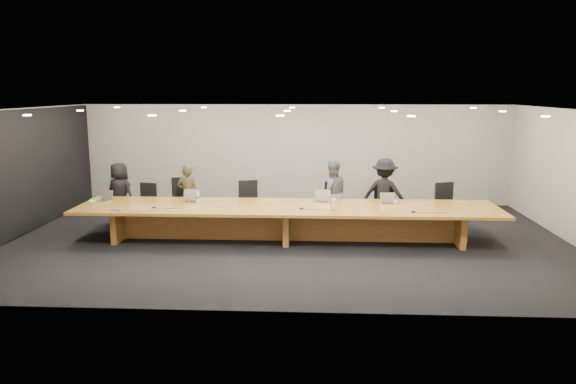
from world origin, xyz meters
name	(u,v)px	position (x,y,z in m)	size (l,w,h in m)	color
ground	(287,240)	(0.00, 0.00, 0.00)	(12.00, 12.00, 0.00)	black
back_wall	(295,155)	(0.00, 4.00, 1.40)	(12.00, 0.02, 2.80)	silver
left_wall_panel	(15,175)	(-5.94, 0.00, 1.37)	(0.08, 7.84, 2.74)	black
conference_table	(287,216)	(0.00, 0.00, 0.52)	(9.00, 1.80, 0.75)	brown
chair_far_left	(144,204)	(-3.48, 1.16, 0.51)	(0.52, 0.52, 1.02)	black
chair_left	(182,202)	(-2.56, 1.17, 0.58)	(0.59, 0.59, 1.16)	black
chair_mid_left	(250,203)	(-0.95, 1.21, 0.55)	(0.56, 0.56, 1.10)	black
chair_mid_right	(332,204)	(0.99, 1.32, 0.53)	(0.54, 0.54, 1.05)	black
chair_right	(382,205)	(2.14, 1.17, 0.54)	(0.55, 0.55, 1.09)	black
chair_far_right	(449,206)	(3.68, 1.16, 0.55)	(0.56, 0.56, 1.10)	black
person_a	(120,194)	(-4.09, 1.24, 0.75)	(0.73, 0.48, 1.50)	black
person_b	(188,195)	(-2.41, 1.14, 0.74)	(0.54, 0.36, 1.49)	#332C1B
person_c	(332,194)	(0.98, 1.24, 0.80)	(0.78, 0.60, 1.60)	#555558
person_d	(384,193)	(2.21, 1.25, 0.82)	(1.06, 0.61, 1.64)	black
laptop_a	(104,196)	(-4.14, 0.34, 0.87)	(0.31, 0.22, 0.24)	#B9AE8D
laptop_b	(190,196)	(-2.16, 0.28, 0.89)	(0.36, 0.26, 0.29)	#BAA88E
laptop_d	(322,196)	(0.74, 0.42, 0.89)	(0.35, 0.25, 0.27)	tan
laptop_e	(388,198)	(2.18, 0.34, 0.87)	(0.31, 0.22, 0.24)	tan
water_bottle	(197,197)	(-1.99, 0.23, 0.87)	(0.08, 0.08, 0.25)	silver
amber_mug	(188,201)	(-2.20, 0.20, 0.79)	(0.07, 0.07, 0.09)	maroon
paper_cup_near	(334,201)	(1.00, 0.38, 0.80)	(0.09, 0.09, 0.10)	silver
paper_cup_far	(396,202)	(2.35, 0.34, 0.79)	(0.07, 0.07, 0.09)	white
notepad	(95,200)	(-4.35, 0.35, 0.76)	(0.24, 0.19, 0.01)	white
lime_gadget	(94,199)	(-4.37, 0.36, 0.78)	(0.17, 0.09, 0.03)	#51BD32
av_box	(118,209)	(-3.49, -0.59, 0.77)	(0.21, 0.15, 0.03)	#A6A5AA
mic_left	(154,207)	(-2.80, -0.33, 0.76)	(0.11, 0.11, 0.03)	black
mic_center	(302,208)	(0.32, -0.30, 0.77)	(0.13, 0.13, 0.03)	black
mic_right	(413,212)	(2.60, -0.49, 0.76)	(0.12, 0.12, 0.03)	black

